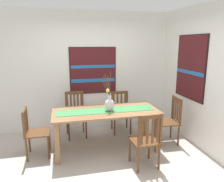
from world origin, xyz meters
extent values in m
cube|color=#B2A89E|center=(0.00, 0.00, -0.01)|extent=(6.40, 6.40, 0.03)
cube|color=silver|center=(0.00, 1.86, 1.35)|extent=(6.40, 0.12, 2.70)
cube|color=silver|center=(1.86, 0.00, 1.35)|extent=(0.12, 6.40, 2.70)
cube|color=#8E6642|center=(0.04, 0.59, 0.75)|extent=(1.95, 0.86, 0.03)
cube|color=#8E6642|center=(-0.85, 0.24, 0.37)|extent=(0.08, 0.08, 0.73)
cube|color=#8E6642|center=(0.93, 0.24, 0.37)|extent=(0.08, 0.08, 0.73)
cube|color=#8E6642|center=(-0.85, 0.94, 0.37)|extent=(0.08, 0.08, 0.73)
cube|color=#8E6642|center=(0.93, 0.94, 0.37)|extent=(0.08, 0.08, 0.73)
cube|color=#388447|center=(0.04, 0.59, 0.77)|extent=(1.79, 0.36, 0.01)
ellipsoid|color=silver|center=(0.10, 0.53, 0.88)|extent=(0.18, 0.16, 0.23)
cylinder|color=silver|center=(0.10, 0.53, 1.02)|extent=(0.07, 0.07, 0.06)
cylinder|color=brown|center=(0.03, 0.53, 1.21)|extent=(0.15, 0.02, 0.31)
cylinder|color=brown|center=(0.06, 0.55, 1.25)|extent=(0.09, 0.05, 0.40)
cylinder|color=brown|center=(0.04, 0.54, 1.23)|extent=(0.11, 0.02, 0.36)
cylinder|color=brown|center=(0.12, 0.58, 1.28)|extent=(0.05, 0.10, 0.45)
cylinder|color=brown|center=(0.08, 0.56, 1.23)|extent=(0.03, 0.05, 0.36)
cylinder|color=brown|center=(0.09, 0.55, 1.22)|extent=(0.02, 0.05, 0.34)
sphere|color=#E5CC4C|center=(0.06, 0.50, 1.16)|extent=(0.07, 0.07, 0.07)
cube|color=brown|center=(-1.19, 0.62, 0.44)|extent=(0.42, 0.42, 0.03)
cylinder|color=brown|center=(-1.01, 0.80, 0.21)|extent=(0.04, 0.04, 0.42)
cylinder|color=brown|center=(-1.01, 0.44, 0.21)|extent=(0.04, 0.04, 0.42)
cylinder|color=brown|center=(-1.37, 0.80, 0.21)|extent=(0.04, 0.04, 0.42)
cylinder|color=brown|center=(-1.37, 0.44, 0.21)|extent=(0.04, 0.04, 0.42)
cube|color=brown|center=(-1.38, 0.80, 0.66)|extent=(0.04, 0.04, 0.43)
cube|color=brown|center=(-1.38, 0.44, 0.66)|extent=(0.04, 0.04, 0.43)
cube|color=brown|center=(-1.38, 0.62, 0.84)|extent=(0.03, 0.38, 0.06)
cube|color=brown|center=(-1.38, 0.73, 0.65)|extent=(0.02, 0.04, 0.34)
cube|color=brown|center=(-1.38, 0.62, 0.65)|extent=(0.02, 0.04, 0.34)
cube|color=brown|center=(-1.38, 0.50, 0.65)|extent=(0.02, 0.04, 0.34)
cube|color=brown|center=(-0.47, 1.29, 0.44)|extent=(0.45, 0.45, 0.03)
cylinder|color=brown|center=(-0.28, 1.12, 0.21)|extent=(0.04, 0.04, 0.42)
cylinder|color=brown|center=(-0.64, 1.09, 0.21)|extent=(0.04, 0.04, 0.42)
cylinder|color=brown|center=(-0.30, 1.48, 0.21)|extent=(0.04, 0.04, 0.42)
cylinder|color=brown|center=(-0.66, 1.45, 0.21)|extent=(0.04, 0.04, 0.42)
cube|color=brown|center=(-0.30, 1.49, 0.71)|extent=(0.04, 0.04, 0.52)
cube|color=brown|center=(-0.66, 1.46, 0.71)|extent=(0.04, 0.04, 0.52)
cube|color=brown|center=(-0.48, 1.47, 0.94)|extent=(0.38, 0.06, 0.06)
cube|color=brown|center=(-0.33, 1.48, 0.69)|extent=(0.04, 0.02, 0.43)
cube|color=brown|center=(-0.40, 1.48, 0.69)|extent=(0.04, 0.02, 0.43)
cube|color=brown|center=(-0.48, 1.47, 0.69)|extent=(0.04, 0.02, 0.43)
cube|color=brown|center=(-0.56, 1.47, 0.69)|extent=(0.04, 0.02, 0.43)
cube|color=brown|center=(-0.63, 1.46, 0.69)|extent=(0.04, 0.02, 0.43)
cube|color=brown|center=(0.53, -0.13, 0.44)|extent=(0.44, 0.44, 0.03)
cylinder|color=brown|center=(0.34, 0.05, 0.21)|extent=(0.04, 0.04, 0.42)
cylinder|color=brown|center=(0.70, 0.06, 0.21)|extent=(0.04, 0.04, 0.42)
cylinder|color=brown|center=(0.36, -0.31, 0.21)|extent=(0.04, 0.04, 0.42)
cylinder|color=brown|center=(0.72, -0.30, 0.21)|extent=(0.04, 0.04, 0.42)
cube|color=brown|center=(0.36, -0.32, 0.69)|extent=(0.04, 0.04, 0.49)
cube|color=brown|center=(0.72, -0.31, 0.69)|extent=(0.04, 0.04, 0.49)
cube|color=brown|center=(0.54, -0.32, 0.91)|extent=(0.38, 0.05, 0.06)
cube|color=brown|center=(0.40, -0.32, 0.68)|extent=(0.04, 0.02, 0.40)
cube|color=brown|center=(0.49, -0.32, 0.68)|extent=(0.04, 0.02, 0.40)
cube|color=brown|center=(0.59, -0.31, 0.68)|extent=(0.04, 0.02, 0.40)
cube|color=brown|center=(0.68, -0.31, 0.68)|extent=(0.04, 0.02, 0.40)
cube|color=brown|center=(0.54, 1.32, 0.44)|extent=(0.44, 0.44, 0.03)
cylinder|color=brown|center=(0.71, 1.13, 0.21)|extent=(0.04, 0.04, 0.42)
cylinder|color=brown|center=(0.35, 1.15, 0.21)|extent=(0.04, 0.04, 0.42)
cylinder|color=brown|center=(0.73, 1.49, 0.21)|extent=(0.04, 0.04, 0.42)
cylinder|color=brown|center=(0.37, 1.51, 0.21)|extent=(0.04, 0.04, 0.42)
cube|color=brown|center=(0.73, 1.50, 0.68)|extent=(0.04, 0.04, 0.46)
cube|color=brown|center=(0.37, 1.52, 0.68)|extent=(0.04, 0.04, 0.46)
cube|color=brown|center=(0.55, 1.51, 0.88)|extent=(0.38, 0.05, 0.06)
cube|color=brown|center=(0.69, 1.50, 0.66)|extent=(0.04, 0.02, 0.37)
cube|color=brown|center=(0.60, 1.50, 0.66)|extent=(0.04, 0.02, 0.37)
cube|color=brown|center=(0.50, 1.51, 0.66)|extent=(0.04, 0.02, 0.37)
cube|color=brown|center=(0.41, 1.52, 0.66)|extent=(0.04, 0.02, 0.37)
cube|color=brown|center=(1.28, 0.57, 0.44)|extent=(0.45, 0.45, 0.03)
cylinder|color=brown|center=(1.09, 0.41, 0.21)|extent=(0.04, 0.04, 0.42)
cylinder|color=brown|center=(1.12, 0.77, 0.21)|extent=(0.04, 0.04, 0.42)
cylinder|color=brown|center=(1.45, 0.38, 0.21)|extent=(0.04, 0.04, 0.42)
cylinder|color=brown|center=(1.48, 0.74, 0.21)|extent=(0.04, 0.04, 0.42)
cube|color=brown|center=(1.46, 0.38, 0.70)|extent=(0.04, 0.04, 0.50)
cube|color=brown|center=(1.49, 0.74, 0.70)|extent=(0.04, 0.04, 0.50)
cube|color=brown|center=(1.47, 0.56, 0.91)|extent=(0.06, 0.38, 0.06)
cube|color=brown|center=(1.46, 0.42, 0.68)|extent=(0.02, 0.04, 0.41)
cube|color=brown|center=(1.47, 0.51, 0.68)|extent=(0.02, 0.04, 0.41)
cube|color=brown|center=(1.48, 0.60, 0.68)|extent=(0.02, 0.04, 0.41)
cube|color=brown|center=(1.48, 0.69, 0.68)|extent=(0.02, 0.04, 0.41)
cube|color=black|center=(-0.01, 1.80, 1.36)|extent=(1.08, 0.04, 1.07)
cube|color=#471419|center=(-0.01, 1.78, 1.36)|extent=(1.05, 0.01, 1.04)
cube|color=#1E60A8|center=(-0.01, 1.77, 1.14)|extent=(1.02, 0.00, 0.08)
cube|color=#1E60A8|center=(-0.01, 1.77, 1.46)|extent=(1.02, 0.00, 0.07)
cube|color=black|center=(1.80, 0.68, 1.51)|extent=(0.04, 0.98, 1.28)
cube|color=#471419|center=(1.78, 0.68, 1.51)|extent=(0.01, 0.95, 1.25)
cube|color=#1E60A8|center=(1.77, 0.68, 1.41)|extent=(0.00, 0.92, 0.07)
camera|label=1|loc=(-0.73, -3.19, 1.99)|focal=34.90mm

